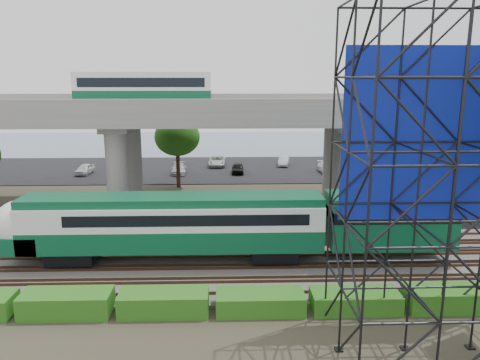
{
  "coord_description": "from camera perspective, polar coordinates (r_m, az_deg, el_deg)",
  "views": [
    {
      "loc": [
        -0.75,
        -26.69,
        12.05
      ],
      "look_at": [
        0.27,
        6.0,
        4.76
      ],
      "focal_mm": 35.0,
      "sensor_mm": 36.0,
      "label": 1
    }
  ],
  "objects": [
    {
      "name": "commuter_train",
      "position": [
        30.14,
        -4.14,
        -5.17
      ],
      "size": [
        29.3,
        3.06,
        4.3
      ],
      "color": "black",
      "rests_on": "rail_tracks"
    },
    {
      "name": "overpass",
      "position": [
        42.86,
        -1.57,
        7.43
      ],
      "size": [
        80.0,
        12.0,
        12.4
      ],
      "color": "#9E9B93",
      "rests_on": "ground"
    },
    {
      "name": "parked_cars",
      "position": [
        61.28,
        -0.59,
        1.89
      ],
      "size": [
        38.45,
        9.58,
        1.32
      ],
      "color": "silver",
      "rests_on": "parking_lot"
    },
    {
      "name": "trees",
      "position": [
        43.52,
        -6.94,
        3.91
      ],
      "size": [
        40.94,
        16.94,
        7.69
      ],
      "color": "#382314",
      "rests_on": "ground"
    },
    {
      "name": "harbor_water",
      "position": [
        83.56,
        -1.25,
        4.28
      ],
      "size": [
        140.0,
        40.0,
        0.03
      ],
      "primitive_type": "cube",
      "color": "slate",
      "rests_on": "ground"
    },
    {
      "name": "suv",
      "position": [
        41.12,
        -23.65,
        -4.38
      ],
      "size": [
        5.34,
        2.58,
        1.47
      ],
      "primitive_type": "imported",
      "rotation": [
        0.0,
        0.0,
        1.6
      ],
      "color": "black",
      "rests_on": "service_road"
    },
    {
      "name": "parking_lot",
      "position": [
        61.87,
        -1.05,
        1.37
      ],
      "size": [
        90.0,
        18.0,
        0.08
      ],
      "primitive_type": "cube",
      "color": "black",
      "rests_on": "ground"
    },
    {
      "name": "scaffold_tower",
      "position": [
        21.49,
        24.61,
        -0.89
      ],
      "size": [
        9.36,
        6.36,
        15.0
      ],
      "color": "black",
      "rests_on": "ground"
    },
    {
      "name": "hedge_strip",
      "position": [
        25.23,
        2.48,
        -14.54
      ],
      "size": [
        34.6,
        1.8,
        1.2
      ],
      "color": "#246116",
      "rests_on": "ground"
    },
    {
      "name": "rail_tracks",
      "position": [
        31.02,
        -0.27,
        -9.73
      ],
      "size": [
        90.0,
        9.52,
        0.16
      ],
      "color": "#472D1E",
      "rests_on": "ballast_bed"
    },
    {
      "name": "ground",
      "position": [
        29.29,
        -0.16,
        -11.72
      ],
      "size": [
        140.0,
        140.0,
        0.0
      ],
      "primitive_type": "plane",
      "color": "#474233",
      "rests_on": "ground"
    },
    {
      "name": "service_road",
      "position": [
        39.09,
        -0.6,
        -5.33
      ],
      "size": [
        90.0,
        5.0,
        0.08
      ],
      "primitive_type": "cube",
      "color": "black",
      "rests_on": "ground"
    },
    {
      "name": "ballast_bed",
      "position": [
        31.09,
        -0.27,
        -10.04
      ],
      "size": [
        90.0,
        12.0,
        0.2
      ],
      "primitive_type": "cube",
      "color": "slate",
      "rests_on": "ground"
    }
  ]
}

